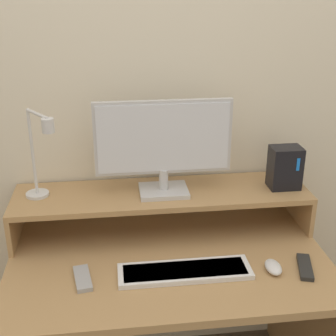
# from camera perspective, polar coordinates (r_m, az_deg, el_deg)

# --- Properties ---
(wall_back) EXTENTS (6.00, 0.05, 2.50)m
(wall_back) POSITION_cam_1_polar(r_m,az_deg,el_deg) (1.93, -1.42, 9.02)
(wall_back) COLOR beige
(wall_back) RESTS_ON ground_plane
(desk) EXTENTS (1.18, 0.72, 0.73)m
(desk) POSITION_cam_1_polar(r_m,az_deg,el_deg) (1.89, 0.07, -16.17)
(desk) COLOR #A87F51
(desk) RESTS_ON ground_plane
(monitor_shelf) EXTENTS (1.18, 0.30, 0.17)m
(monitor_shelf) POSITION_cam_1_polar(r_m,az_deg,el_deg) (1.88, -0.74, -3.59)
(monitor_shelf) COLOR #A87F51
(monitor_shelf) RESTS_ON desk
(monitor) EXTENTS (0.53, 0.15, 0.38)m
(monitor) POSITION_cam_1_polar(r_m,az_deg,el_deg) (1.78, -0.56, 2.95)
(monitor) COLOR #BCBCC1
(monitor) RESTS_ON monitor_shelf
(desk_lamp) EXTENTS (0.15, 0.19, 0.35)m
(desk_lamp) POSITION_cam_1_polar(r_m,az_deg,el_deg) (1.79, -15.33, 1.35)
(desk_lamp) COLOR silver
(desk_lamp) RESTS_ON monitor_shelf
(router_dock) EXTENTS (0.12, 0.09, 0.17)m
(router_dock) POSITION_cam_1_polar(r_m,az_deg,el_deg) (1.93, 14.06, 0.06)
(router_dock) COLOR black
(router_dock) RESTS_ON monitor_shelf
(keyboard) EXTENTS (0.47, 0.13, 0.02)m
(keyboard) POSITION_cam_1_polar(r_m,az_deg,el_deg) (1.68, 2.06, -12.47)
(keyboard) COLOR silver
(keyboard) RESTS_ON desk
(mouse) EXTENTS (0.06, 0.09, 0.03)m
(mouse) POSITION_cam_1_polar(r_m,az_deg,el_deg) (1.73, 12.71, -11.70)
(mouse) COLOR silver
(mouse) RESTS_ON desk
(remote_control) EXTENTS (0.07, 0.15, 0.02)m
(remote_control) POSITION_cam_1_polar(r_m,az_deg,el_deg) (1.67, -10.36, -13.10)
(remote_control) COLOR #99999E
(remote_control) RESTS_ON desk
(remote_secondary) EXTENTS (0.09, 0.16, 0.02)m
(remote_secondary) POSITION_cam_1_polar(r_m,az_deg,el_deg) (1.77, 16.36, -11.51)
(remote_secondary) COLOR black
(remote_secondary) RESTS_ON desk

